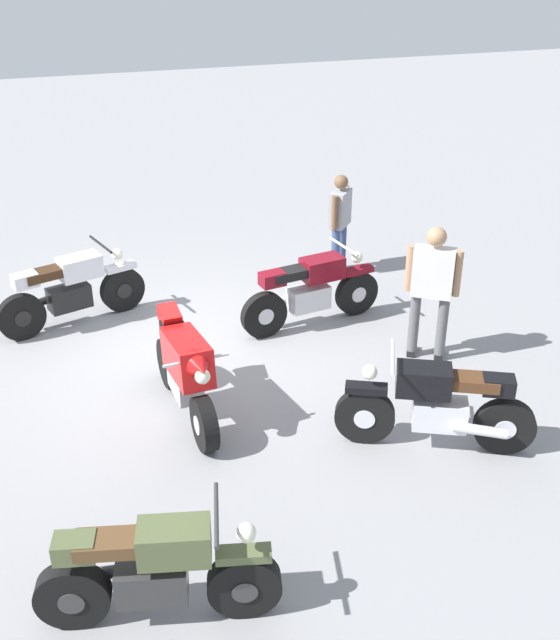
% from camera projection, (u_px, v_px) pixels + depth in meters
% --- Properties ---
extents(ground_plane, '(40.00, 40.00, 0.00)m').
position_uv_depth(ground_plane, '(182.00, 351.00, 10.02)').
color(ground_plane, gray).
extents(motorcycle_silver_cruiser, '(0.86, 2.03, 1.09)m').
position_uv_depth(motorcycle_silver_cruiser, '(71.00, 290.00, 10.44)').
color(motorcycle_silver_cruiser, black).
rests_on(motorcycle_silver_cruiser, ground).
extents(motorcycle_olive_vintage, '(0.83, 1.94, 1.07)m').
position_uv_depth(motorcycle_olive_vintage, '(156.00, 573.00, 6.01)').
color(motorcycle_olive_vintage, black).
rests_on(motorcycle_olive_vintage, ground).
extents(motorcycle_maroon_cruiser, '(0.70, 2.08, 1.09)m').
position_uv_depth(motorcycle_maroon_cruiser, '(311.00, 290.00, 10.42)').
color(motorcycle_maroon_cruiser, black).
rests_on(motorcycle_maroon_cruiser, ground).
extents(motorcycle_black_cruiser, '(1.04, 1.95, 1.09)m').
position_uv_depth(motorcycle_black_cruiser, '(437.00, 406.00, 7.99)').
color(motorcycle_black_cruiser, black).
rests_on(motorcycle_black_cruiser, ground).
extents(motorcycle_red_sportbike, '(1.96, 0.70, 1.14)m').
position_uv_depth(motorcycle_red_sportbike, '(186.00, 369.00, 8.49)').
color(motorcycle_red_sportbike, black).
rests_on(motorcycle_red_sportbike, ground).
extents(person_in_white_shirt, '(0.51, 0.61, 1.77)m').
position_uv_depth(person_in_white_shirt, '(432.00, 285.00, 9.40)').
color(person_in_white_shirt, '#59595B').
rests_on(person_in_white_shirt, ground).
extents(person_in_gray_shirt, '(0.54, 0.51, 1.58)m').
position_uv_depth(person_in_gray_shirt, '(340.00, 219.00, 11.79)').
color(person_in_gray_shirt, '#384772').
rests_on(person_in_gray_shirt, ground).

